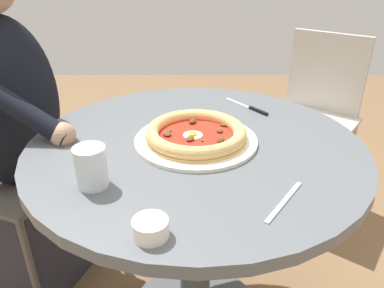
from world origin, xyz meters
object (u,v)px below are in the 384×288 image
pizza_on_plate (196,135)px  cafe_chair_spare_far (314,106)px  dining_table (196,194)px  water_glass (91,169)px  fork_utensil (284,201)px  diner_person (24,159)px  steak_knife (252,108)px  ramekin_capers (150,228)px

pizza_on_plate → cafe_chair_spare_far: cafe_chair_spare_far is taller
dining_table → water_glass: 0.37m
fork_utensil → cafe_chair_spare_far: size_ratio=0.17×
diner_person → pizza_on_plate: bearing=158.9°
water_glass → diner_person: size_ratio=0.08×
dining_table → water_glass: water_glass is taller
fork_utensil → dining_table: bearing=-56.8°
steak_knife → cafe_chair_spare_far: (-0.39, -0.55, -0.21)m
cafe_chair_spare_far → ramekin_capers: bearing=60.1°
steak_knife → cafe_chair_spare_far: cafe_chair_spare_far is taller
fork_utensil → cafe_chair_spare_far: cafe_chair_spare_far is taller
steak_knife → cafe_chair_spare_far: size_ratio=0.19×
steak_knife → ramekin_capers: bearing=66.2°
pizza_on_plate → steak_knife: pizza_on_plate is taller
pizza_on_plate → steak_knife: 0.30m
fork_utensil → cafe_chair_spare_far: (-0.40, -1.05, -0.21)m
diner_person → cafe_chair_spare_far: (-1.17, -0.55, -0.02)m
ramekin_capers → water_glass: bearing=-49.2°
cafe_chair_spare_far → water_glass: bearing=50.9°
fork_utensil → pizza_on_plate: bearing=-56.9°
water_glass → diner_person: (0.37, -0.44, -0.22)m
dining_table → diner_person: bearing=-21.1°
dining_table → fork_utensil: bearing=123.2°
water_glass → fork_utensil: (-0.40, 0.06, -0.04)m
cafe_chair_spare_far → dining_table: bearing=53.4°
steak_knife → diner_person: bearing=0.3°
cafe_chair_spare_far → pizza_on_plate: bearing=53.5°
steak_knife → cafe_chair_spare_far: 0.70m
dining_table → ramekin_capers: ramekin_capers is taller
water_glass → steak_knife: water_glass is taller
diner_person → dining_table: bearing=158.9°
dining_table → fork_utensil: size_ratio=6.32×
ramekin_capers → diner_person: size_ratio=0.06×
steak_knife → ramekin_capers: 0.66m
water_glass → diner_person: bearing=-49.9°
steak_knife → diner_person: size_ratio=0.13×
steak_knife → fork_utensil: 0.50m
dining_table → cafe_chair_spare_far: cafe_chair_spare_far is taller
dining_table → fork_utensil: (-0.18, 0.27, 0.17)m
ramekin_capers → diner_person: 0.81m
dining_table → ramekin_capers: bearing=77.3°
fork_utensil → diner_person: (0.77, -0.50, -0.19)m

